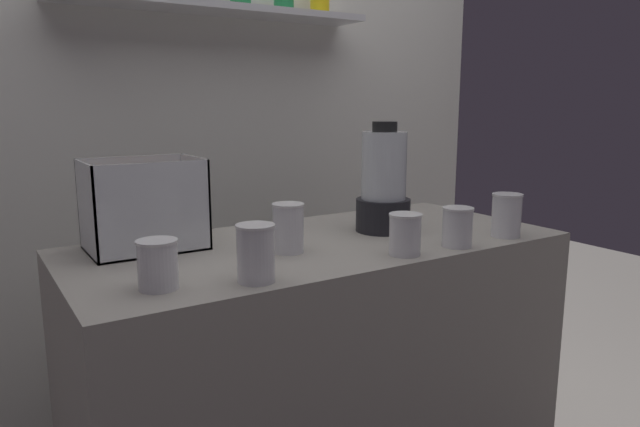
{
  "coord_description": "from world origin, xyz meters",
  "views": [
    {
      "loc": [
        -0.86,
        -1.36,
        1.29
      ],
      "look_at": [
        0.0,
        0.0,
        0.98
      ],
      "focal_mm": 32.46,
      "sensor_mm": 36.0,
      "label": 1
    }
  ],
  "objects_px": {
    "juice_cup_carrot_middle": "(288,231)",
    "juice_cup_orange_rightmost": "(506,217)",
    "juice_cup_mango_left": "(256,256)",
    "juice_cup_beet_far_left": "(158,266)",
    "juice_cup_carrot_right": "(405,236)",
    "blender_pitcher": "(384,186)",
    "juice_cup_pomegranate_far_right": "(457,229)",
    "carrot_display_bin": "(143,219)"
  },
  "relations": [
    {
      "from": "juice_cup_pomegranate_far_right",
      "to": "juice_cup_mango_left",
      "type": "bearing_deg",
      "value": 179.09
    },
    {
      "from": "blender_pitcher",
      "to": "juice_cup_pomegranate_far_right",
      "type": "relative_size",
      "value": 3.06
    },
    {
      "from": "juice_cup_mango_left",
      "to": "juice_cup_carrot_middle",
      "type": "bearing_deg",
      "value": 44.98
    },
    {
      "from": "juice_cup_carrot_middle",
      "to": "juice_cup_pomegranate_far_right",
      "type": "bearing_deg",
      "value": -24.82
    },
    {
      "from": "juice_cup_pomegranate_far_right",
      "to": "juice_cup_orange_rightmost",
      "type": "xyz_separation_m",
      "value": [
        0.21,
        0.01,
        0.01
      ]
    },
    {
      "from": "blender_pitcher",
      "to": "juice_cup_carrot_middle",
      "type": "xyz_separation_m",
      "value": [
        -0.37,
        -0.07,
        -0.08
      ]
    },
    {
      "from": "carrot_display_bin",
      "to": "juice_cup_carrot_right",
      "type": "xyz_separation_m",
      "value": [
        0.55,
        -0.42,
        -0.03
      ]
    },
    {
      "from": "juice_cup_carrot_middle",
      "to": "juice_cup_orange_rightmost",
      "type": "bearing_deg",
      "value": -16.29
    },
    {
      "from": "blender_pitcher",
      "to": "carrot_display_bin",
      "type": "bearing_deg",
      "value": 166.04
    },
    {
      "from": "juice_cup_carrot_right",
      "to": "juice_cup_pomegranate_far_right",
      "type": "height_order",
      "value": "same"
    },
    {
      "from": "blender_pitcher",
      "to": "juice_cup_pomegranate_far_right",
      "type": "height_order",
      "value": "blender_pitcher"
    },
    {
      "from": "blender_pitcher",
      "to": "juice_cup_beet_far_left",
      "type": "xyz_separation_m",
      "value": [
        -0.76,
        -0.19,
        -0.09
      ]
    },
    {
      "from": "juice_cup_carrot_right",
      "to": "juice_cup_orange_rightmost",
      "type": "xyz_separation_m",
      "value": [
        0.39,
        0.0,
        0.01
      ]
    },
    {
      "from": "juice_cup_mango_left",
      "to": "juice_cup_beet_far_left",
      "type": "bearing_deg",
      "value": 161.58
    },
    {
      "from": "blender_pitcher",
      "to": "juice_cup_orange_rightmost",
      "type": "height_order",
      "value": "blender_pitcher"
    },
    {
      "from": "juice_cup_beet_far_left",
      "to": "juice_cup_carrot_right",
      "type": "relative_size",
      "value": 0.98
    },
    {
      "from": "juice_cup_beet_far_left",
      "to": "juice_cup_carrot_middle",
      "type": "distance_m",
      "value": 0.4
    },
    {
      "from": "juice_cup_beet_far_left",
      "to": "carrot_display_bin",
      "type": "bearing_deg",
      "value": 78.86
    },
    {
      "from": "juice_cup_carrot_middle",
      "to": "blender_pitcher",
      "type": "bearing_deg",
      "value": 10.53
    },
    {
      "from": "juice_cup_orange_rightmost",
      "to": "juice_cup_pomegranate_far_right",
      "type": "bearing_deg",
      "value": -177.24
    },
    {
      "from": "carrot_display_bin",
      "to": "juice_cup_orange_rightmost",
      "type": "height_order",
      "value": "carrot_display_bin"
    },
    {
      "from": "blender_pitcher",
      "to": "juice_cup_mango_left",
      "type": "height_order",
      "value": "blender_pitcher"
    },
    {
      "from": "blender_pitcher",
      "to": "juice_cup_carrot_middle",
      "type": "relative_size",
      "value": 2.56
    },
    {
      "from": "blender_pitcher",
      "to": "juice_cup_carrot_right",
      "type": "relative_size",
      "value": 3.07
    },
    {
      "from": "juice_cup_mango_left",
      "to": "juice_cup_orange_rightmost",
      "type": "height_order",
      "value": "juice_cup_mango_left"
    },
    {
      "from": "juice_cup_mango_left",
      "to": "juice_cup_carrot_right",
      "type": "height_order",
      "value": "juice_cup_mango_left"
    },
    {
      "from": "carrot_display_bin",
      "to": "juice_cup_carrot_middle",
      "type": "relative_size",
      "value": 2.27
    },
    {
      "from": "juice_cup_carrot_middle",
      "to": "juice_cup_carrot_right",
      "type": "distance_m",
      "value": 0.31
    },
    {
      "from": "juice_cup_beet_far_left",
      "to": "juice_cup_orange_rightmost",
      "type": "height_order",
      "value": "juice_cup_orange_rightmost"
    },
    {
      "from": "blender_pitcher",
      "to": "juice_cup_carrot_right",
      "type": "xyz_separation_m",
      "value": [
        -0.13,
        -0.25,
        -0.09
      ]
    },
    {
      "from": "blender_pitcher",
      "to": "juice_cup_pomegranate_far_right",
      "type": "xyz_separation_m",
      "value": [
        0.05,
        -0.26,
        -0.09
      ]
    },
    {
      "from": "juice_cup_mango_left",
      "to": "juice_cup_pomegranate_far_right",
      "type": "relative_size",
      "value": 1.18
    },
    {
      "from": "juice_cup_pomegranate_far_right",
      "to": "juice_cup_beet_far_left",
      "type": "bearing_deg",
      "value": 174.64
    },
    {
      "from": "blender_pitcher",
      "to": "juice_cup_carrot_right",
      "type": "bearing_deg",
      "value": -117.02
    },
    {
      "from": "juice_cup_carrot_middle",
      "to": "juice_cup_mango_left",
      "type": "bearing_deg",
      "value": -135.02
    },
    {
      "from": "juice_cup_beet_far_left",
      "to": "juice_cup_carrot_right",
      "type": "distance_m",
      "value": 0.63
    },
    {
      "from": "carrot_display_bin",
      "to": "juice_cup_beet_far_left",
      "type": "height_order",
      "value": "carrot_display_bin"
    },
    {
      "from": "juice_cup_beet_far_left",
      "to": "juice_cup_orange_rightmost",
      "type": "bearing_deg",
      "value": -3.68
    },
    {
      "from": "carrot_display_bin",
      "to": "juice_cup_pomegranate_far_right",
      "type": "relative_size",
      "value": 2.71
    },
    {
      "from": "blender_pitcher",
      "to": "juice_cup_orange_rightmost",
      "type": "xyz_separation_m",
      "value": [
        0.26,
        -0.25,
        -0.08
      ]
    },
    {
      "from": "carrot_display_bin",
      "to": "juice_cup_mango_left",
      "type": "distance_m",
      "value": 0.44
    },
    {
      "from": "juice_cup_carrot_middle",
      "to": "juice_cup_carrot_right",
      "type": "relative_size",
      "value": 1.2
    }
  ]
}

